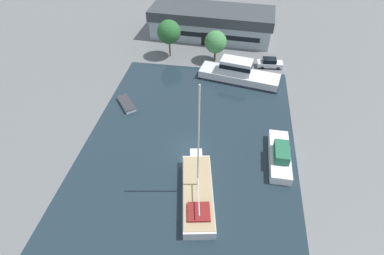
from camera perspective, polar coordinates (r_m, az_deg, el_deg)
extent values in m
plane|color=slate|center=(38.81, -0.67, -4.03)|extent=(440.00, 440.00, 0.00)
cube|color=#1E2D38|center=(38.81, -0.67, -4.03)|extent=(27.30, 39.65, 0.01)
cube|color=#99A8B2|center=(64.52, 3.67, 18.51)|extent=(24.09, 9.98, 3.73)
cube|color=#383D42|center=(63.41, 3.79, 20.83)|extent=(24.82, 10.28, 1.92)
cube|color=black|center=(60.92, 2.94, 16.42)|extent=(2.40, 0.21, 2.61)
cube|color=black|center=(60.60, 2.97, 17.05)|extent=(20.03, 1.28, 0.93)
cylinder|color=brown|center=(57.19, -4.26, 14.82)|extent=(0.29, 0.29, 3.18)
sphere|color=#28602D|center=(55.78, -4.43, 17.69)|extent=(4.20, 4.20, 4.20)
cylinder|color=brown|center=(55.94, 4.37, 13.59)|extent=(0.34, 0.34, 2.25)
sphere|color=#428447|center=(54.73, 4.52, 15.95)|extent=(3.90, 3.90, 3.90)
cube|color=silver|center=(55.85, 14.61, 11.65)|extent=(4.56, 2.12, 0.71)
cube|color=black|center=(55.48, 14.55, 12.28)|extent=(2.42, 1.75, 0.69)
cube|color=black|center=(55.71, 15.75, 12.14)|extent=(0.14, 1.45, 0.55)
cylinder|color=black|center=(56.96, 15.85, 11.65)|extent=(0.61, 0.24, 0.60)
cylinder|color=black|center=(55.59, 16.05, 10.79)|extent=(0.61, 0.24, 0.60)
cylinder|color=black|center=(56.48, 13.06, 11.92)|extent=(0.61, 0.24, 0.60)
cylinder|color=black|center=(55.10, 13.21, 11.06)|extent=(0.61, 0.24, 0.60)
cube|color=silver|center=(33.68, 1.10, -12.50)|extent=(4.97, 10.49, 1.22)
cube|color=silver|center=(37.18, 0.78, -5.34)|extent=(1.65, 1.44, 1.22)
cube|color=tan|center=(33.15, 1.12, -11.86)|extent=(4.77, 10.07, 0.08)
cylinder|color=silver|center=(28.51, 1.24, -2.84)|extent=(0.16, 0.16, 13.24)
cylinder|color=silver|center=(31.35, 1.25, -12.90)|extent=(0.91, 4.49, 0.12)
cube|color=maroon|center=(31.47, 1.32, -15.77)|extent=(2.63, 2.58, 0.30)
cube|color=silver|center=(51.16, 8.95, 9.61)|extent=(13.56, 6.02, 1.44)
cube|color=black|center=(51.47, 8.88, 9.07)|extent=(13.70, 6.11, 0.18)
cube|color=silver|center=(50.29, 8.43, 11.51)|extent=(5.38, 3.51, 2.23)
cube|color=black|center=(50.17, 8.46, 11.73)|extent=(5.49, 3.60, 0.72)
cube|color=white|center=(46.39, -12.36, 4.44)|extent=(3.69, 4.17, 0.48)
cube|color=#333338|center=(46.22, -12.41, 4.71)|extent=(3.86, 4.36, 0.08)
cube|color=white|center=(38.67, 16.31, -5.23)|extent=(2.48, 8.06, 1.20)
cube|color=#236647|center=(37.49, 16.70, -4.53)|extent=(1.72, 3.23, 1.21)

